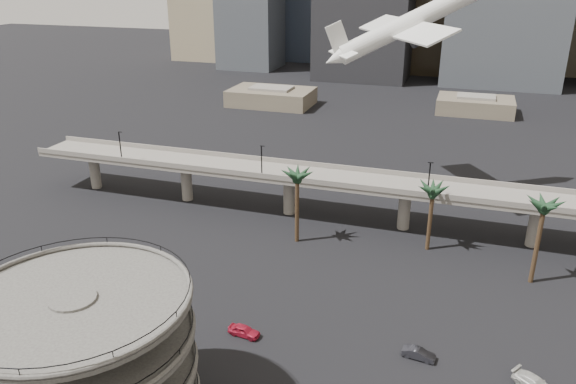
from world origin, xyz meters
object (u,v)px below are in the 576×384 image
(overpass, at_px, (346,184))
(car_b, at_px, (419,354))
(airborne_jet, at_px, (407,25))
(car_a, at_px, (244,331))
(parking_ramp, at_px, (82,354))
(car_c, at_px, (535,383))

(overpass, relative_size, car_b, 31.74)
(airborne_jet, xyz_separation_m, car_a, (-11.76, -54.19, -33.82))
(parking_ramp, height_order, car_a, parking_ramp)
(car_a, bearing_deg, overpass, 0.60)
(parking_ramp, relative_size, airborne_jet, 0.75)
(car_b, height_order, car_c, car_c)
(parking_ramp, height_order, overpass, parking_ramp)
(overpass, height_order, car_c, overpass)
(overpass, relative_size, car_a, 30.37)
(parking_ramp, xyz_separation_m, car_a, (8.49, 19.99, -9.11))
(car_c, bearing_deg, overpass, 72.84)
(parking_ramp, xyz_separation_m, airborne_jet, (20.26, 74.18, 24.71))
(airborne_jet, bearing_deg, car_c, -99.04)
(airborne_jet, xyz_separation_m, car_b, (10.34, -51.80, -33.88))
(car_a, bearing_deg, car_c, -81.09)
(parking_ramp, relative_size, car_c, 4.35)
(parking_ramp, distance_m, car_c, 49.36)
(car_c, bearing_deg, parking_ramp, 149.57)
(airborne_jet, distance_m, car_b, 62.75)
(overpass, distance_m, airborne_jet, 31.99)
(car_a, xyz_separation_m, car_b, (22.10, 2.38, -0.05))
(airborne_jet, bearing_deg, car_a, -135.11)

